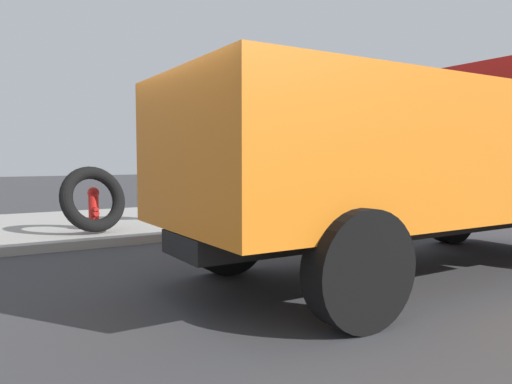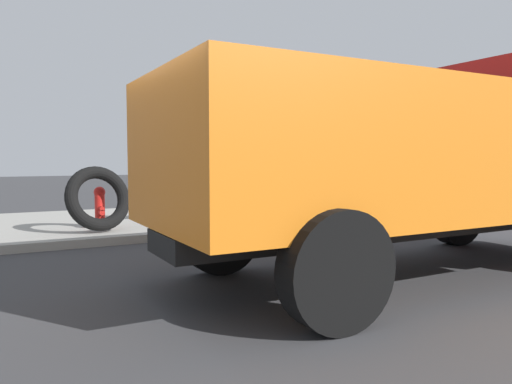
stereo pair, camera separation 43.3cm
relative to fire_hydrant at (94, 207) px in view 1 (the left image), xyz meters
The scene contains 6 objects.
ground_plane 5.35m from the fire_hydrant, 82.93° to the right, with size 80.00×80.00×0.00m, color #38383A.
sidewalk_curb 1.48m from the fire_hydrant, 61.87° to the left, with size 36.00×5.00×0.15m, color #99968E.
fire_hydrant is the anchor object (origin of this frame).
loose_tire 0.54m from the fire_hydrant, 103.03° to the right, with size 1.25×1.25×0.24m, color black.
stop_sign 2.60m from the fire_hydrant, 15.32° to the right, with size 0.76×0.08×2.05m.
dump_truck_orange 6.29m from the fire_hydrant, 57.69° to the right, with size 7.02×2.84×3.00m.
Camera 1 is at (-2.79, -4.41, 1.54)m, focal length 34.19 mm.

